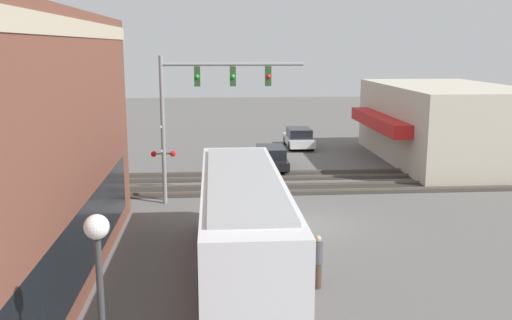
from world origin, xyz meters
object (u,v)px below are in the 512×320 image
(streetlamp, at_px, (102,314))
(pedestrian_near_bus, at_px, (317,261))
(city_bus, at_px, (243,223))
(parked_car_black, at_px, (271,158))
(crossing_signal, at_px, (163,154))
(parked_car_white, at_px, (299,139))

(streetlamp, height_order, pedestrian_near_bus, streetlamp)
(city_bus, bearing_deg, parked_car_black, -8.90)
(crossing_signal, xyz_separation_m, pedestrian_near_bus, (-10.68, -5.51, -1.43))
(parked_car_black, xyz_separation_m, parked_car_white, (7.00, -2.80, 0.04))
(crossing_signal, height_order, parked_car_black, crossing_signal)
(streetlamp, distance_m, parked_car_black, 25.11)
(parked_car_white, bearing_deg, streetlamp, 165.16)
(crossing_signal, height_order, parked_car_white, crossing_signal)
(city_bus, height_order, pedestrian_near_bus, city_bus)
(parked_car_black, bearing_deg, pedestrian_near_bus, 178.82)
(parked_car_white, xyz_separation_m, pedestrian_near_bus, (-24.57, 3.16, 0.19))
(city_bus, xyz_separation_m, parked_car_black, (16.61, -2.60, -1.22))
(crossing_signal, distance_m, streetlamp, 17.53)
(parked_car_white, bearing_deg, pedestrian_near_bus, 172.67)
(streetlamp, height_order, parked_car_white, streetlamp)
(pedestrian_near_bus, bearing_deg, parked_car_white, -7.33)
(streetlamp, xyz_separation_m, pedestrian_near_bus, (6.84, -5.16, -1.86))
(city_bus, height_order, parked_car_black, city_bus)
(pedestrian_near_bus, bearing_deg, city_bus, 66.87)
(parked_car_black, xyz_separation_m, pedestrian_near_bus, (-17.56, 0.36, 0.23))
(parked_car_black, bearing_deg, streetlamp, 167.25)
(crossing_signal, relative_size, parked_car_black, 0.83)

